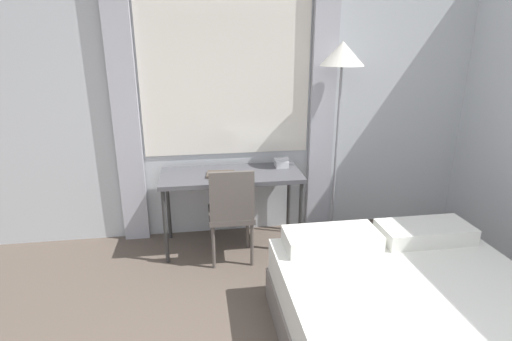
{
  "coord_description": "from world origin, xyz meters",
  "views": [
    {
      "loc": [
        -0.49,
        -0.89,
        1.95
      ],
      "look_at": [
        -0.01,
        2.24,
        0.9
      ],
      "focal_mm": 28.0,
      "sensor_mm": 36.0,
      "label": 1
    }
  ],
  "objects_px": {
    "desk_chair": "(231,210)",
    "desk": "(231,179)",
    "standing_lamp": "(341,72)",
    "book": "(221,174)",
    "telephone": "(281,163)"
  },
  "relations": [
    {
      "from": "desk_chair",
      "to": "book",
      "type": "distance_m",
      "value": 0.36
    },
    {
      "from": "standing_lamp",
      "to": "book",
      "type": "height_order",
      "value": "standing_lamp"
    },
    {
      "from": "telephone",
      "to": "book",
      "type": "distance_m",
      "value": 0.63
    },
    {
      "from": "telephone",
      "to": "book",
      "type": "xyz_separation_m",
      "value": [
        -0.61,
        -0.18,
        -0.02
      ]
    },
    {
      "from": "desk",
      "to": "book",
      "type": "bearing_deg",
      "value": -155.06
    },
    {
      "from": "book",
      "to": "desk",
      "type": "bearing_deg",
      "value": 24.94
    },
    {
      "from": "telephone",
      "to": "desk",
      "type": "bearing_deg",
      "value": -165.8
    },
    {
      "from": "desk_chair",
      "to": "telephone",
      "type": "height_order",
      "value": "desk_chair"
    },
    {
      "from": "desk_chair",
      "to": "book",
      "type": "relative_size",
      "value": 3.33
    },
    {
      "from": "desk_chair",
      "to": "desk",
      "type": "bearing_deg",
      "value": 84.86
    },
    {
      "from": "standing_lamp",
      "to": "telephone",
      "type": "distance_m",
      "value": 1.02
    },
    {
      "from": "standing_lamp",
      "to": "desk",
      "type": "bearing_deg",
      "value": -178.94
    },
    {
      "from": "desk",
      "to": "desk_chair",
      "type": "distance_m",
      "value": 0.35
    },
    {
      "from": "standing_lamp",
      "to": "telephone",
      "type": "bearing_deg",
      "value": 167.97
    },
    {
      "from": "desk_chair",
      "to": "book",
      "type": "bearing_deg",
      "value": 106.29
    }
  ]
}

